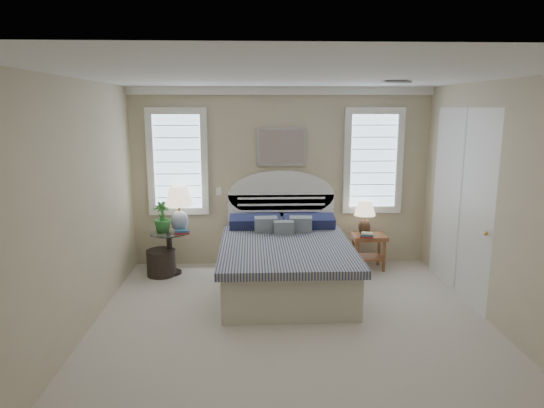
{
  "coord_description": "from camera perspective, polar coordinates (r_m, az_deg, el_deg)",
  "views": [
    {
      "loc": [
        -0.44,
        -4.79,
        2.41
      ],
      "look_at": [
        -0.2,
        1.0,
        1.24
      ],
      "focal_mm": 32.0,
      "sensor_mm": 36.0,
      "label": 1
    }
  ],
  "objects": [
    {
      "name": "floor",
      "position": [
        5.38,
        2.66,
        -15.22
      ],
      "size": [
        4.5,
        5.0,
        0.01
      ],
      "primitive_type": "cube",
      "color": "beige",
      "rests_on": "ground"
    },
    {
      "name": "ceiling",
      "position": [
        4.82,
        2.97,
        14.83
      ],
      "size": [
        4.5,
        5.0,
        0.01
      ],
      "primitive_type": "cube",
      "color": "white",
      "rests_on": "wall_back"
    },
    {
      "name": "wall_back",
      "position": [
        7.38,
        1.06,
        3.13
      ],
      "size": [
        4.5,
        0.02,
        2.7
      ],
      "primitive_type": "cube",
      "color": "beige",
      "rests_on": "floor"
    },
    {
      "name": "wall_left",
      "position": [
        5.23,
        -22.56,
        -1.18
      ],
      "size": [
        0.02,
        5.0,
        2.7
      ],
      "primitive_type": "cube",
      "color": "beige",
      "rests_on": "floor"
    },
    {
      "name": "wall_right",
      "position": [
        5.6,
        26.4,
        -0.73
      ],
      "size": [
        0.02,
        5.0,
        2.7
      ],
      "primitive_type": "cube",
      "color": "beige",
      "rests_on": "floor"
    },
    {
      "name": "crown_molding",
      "position": [
        7.27,
        1.12,
        13.2
      ],
      "size": [
        4.5,
        0.08,
        0.12
      ],
      "primitive_type": "cube",
      "color": "white",
      "rests_on": "wall_back"
    },
    {
      "name": "hvac_vent",
      "position": [
        5.84,
        14.37,
        13.7
      ],
      "size": [
        0.3,
        0.2,
        0.02
      ],
      "primitive_type": "cube",
      "color": "#B2B2B2",
      "rests_on": "ceiling"
    },
    {
      "name": "switch_plate",
      "position": [
        7.4,
        -6.3,
        1.52
      ],
      "size": [
        0.08,
        0.01,
        0.12
      ],
      "primitive_type": "cube",
      "color": "white",
      "rests_on": "wall_back"
    },
    {
      "name": "window_left",
      "position": [
        7.4,
        -11.03,
        4.89
      ],
      "size": [
        0.9,
        0.06,
        1.6
      ],
      "primitive_type": "cube",
      "color": "silver",
      "rests_on": "wall_back"
    },
    {
      "name": "window_right",
      "position": [
        7.55,
        11.79,
        4.98
      ],
      "size": [
        0.9,
        0.06,
        1.6
      ],
      "primitive_type": "cube",
      "color": "silver",
      "rests_on": "wall_back"
    },
    {
      "name": "painting",
      "position": [
        7.29,
        1.1,
        6.74
      ],
      "size": [
        0.74,
        0.04,
        0.58
      ],
      "primitive_type": "cube",
      "color": "silver",
      "rests_on": "wall_back"
    },
    {
      "name": "closet_door",
      "position": [
        6.67,
        21.26,
        0.16
      ],
      "size": [
        0.02,
        1.8,
        2.4
      ],
      "primitive_type": "cube",
      "color": "white",
      "rests_on": "floor"
    },
    {
      "name": "bed",
      "position": [
        6.58,
        1.58,
        -6.52
      ],
      "size": [
        1.72,
        2.28,
        1.47
      ],
      "color": "beige",
      "rests_on": "floor"
    },
    {
      "name": "side_table_left",
      "position": [
        7.24,
        -11.95,
        -5.11
      ],
      "size": [
        0.56,
        0.56,
        0.63
      ],
      "color": "black",
      "rests_on": "floor"
    },
    {
      "name": "nightstand_right",
      "position": [
        7.44,
        11.28,
        -4.63
      ],
      "size": [
        0.5,
        0.4,
        0.53
      ],
      "color": "#9C5F33",
      "rests_on": "floor"
    },
    {
      "name": "floor_pot",
      "position": [
        7.25,
        -12.9,
        -6.74
      ],
      "size": [
        0.44,
        0.44,
        0.38
      ],
      "primitive_type": "cylinder",
      "rotation": [
        0.0,
        0.0,
        -0.07
      ],
      "color": "black",
      "rests_on": "floor"
    },
    {
      "name": "lamp_left",
      "position": [
        7.11,
        -10.87,
        0.03
      ],
      "size": [
        0.51,
        0.51,
        0.66
      ],
      "rotation": [
        0.0,
        0.0,
        0.29
      ],
      "color": "silver",
      "rests_on": "side_table_left"
    },
    {
      "name": "lamp_right",
      "position": [
        7.33,
        10.85,
        -1.17
      ],
      "size": [
        0.4,
        0.4,
        0.51
      ],
      "rotation": [
        0.0,
        0.0,
        -0.34
      ],
      "color": "black",
      "rests_on": "nightstand_right"
    },
    {
      "name": "potted_plant",
      "position": [
        7.13,
        -12.77,
        -1.51
      ],
      "size": [
        0.28,
        0.28,
        0.45
      ],
      "primitive_type": "imported",
      "rotation": [
        0.0,
        0.0,
        -0.12
      ],
      "color": "#30702D",
      "rests_on": "side_table_left"
    },
    {
      "name": "books_left",
      "position": [
        7.03,
        -10.51,
        -3.24
      ],
      "size": [
        0.21,
        0.16,
        0.06
      ],
      "rotation": [
        0.0,
        0.0,
        0.04
      ],
      "color": "maroon",
      "rests_on": "side_table_left"
    },
    {
      "name": "books_right",
      "position": [
        7.24,
        11.1,
        -3.61
      ],
      "size": [
        0.21,
        0.18,
        0.07
      ],
      "rotation": [
        0.0,
        0.0,
        -0.3
      ],
      "color": "maroon",
      "rests_on": "nightstand_right"
    }
  ]
}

